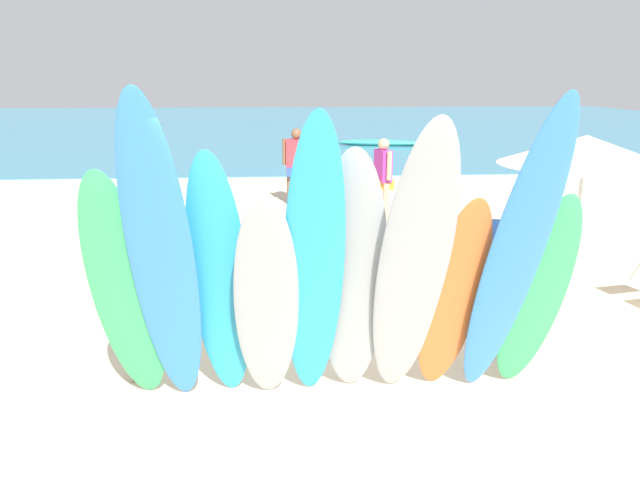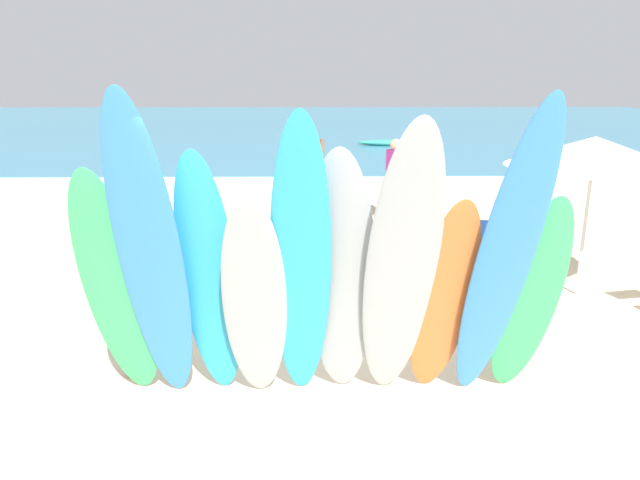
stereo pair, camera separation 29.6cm
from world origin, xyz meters
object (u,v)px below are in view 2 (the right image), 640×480
(surfboard_teal_2, at_px, (210,283))
(surfboard_orange_7, at_px, (443,303))
(surfboard_blue_1, at_px, (152,265))
(beachgoer_midbeach, at_px, (310,161))
(beach_chair_blue, at_px, (493,248))
(surfboard_grey_5, at_px, (341,283))
(surfboard_grey_6, at_px, (401,275))
(beach_umbrella, at_px, (594,152))
(surfboard_blue_8, at_px, (502,267))
(distant_boat, at_px, (400,143))
(surfboard_teal_4, at_px, (301,273))
(surfboard_green_0, at_px, (117,291))
(surfboard_green_9, at_px, (529,301))
(beachgoer_by_water, at_px, (395,174))
(surfboard_rack, at_px, (323,322))
(surfboard_grey_3, at_px, (255,305))

(surfboard_teal_2, distance_m, surfboard_orange_7, 1.91)
(surfboard_blue_1, distance_m, beachgoer_midbeach, 8.57)
(surfboard_blue_1, distance_m, beach_chair_blue, 5.26)
(surfboard_grey_5, height_order, surfboard_grey_6, surfboard_grey_6)
(surfboard_teal_2, relative_size, beach_umbrella, 1.11)
(surfboard_grey_6, bearing_deg, beachgoer_midbeach, 91.75)
(surfboard_grey_5, relative_size, surfboard_blue_8, 0.84)
(surfboard_orange_7, height_order, beachgoer_midbeach, surfboard_orange_7)
(surfboard_grey_5, relative_size, distant_boat, 0.67)
(beach_umbrella, bearing_deg, surfboard_blue_1, -149.06)
(surfboard_teal_4, bearing_deg, surfboard_blue_8, -2.96)
(surfboard_teal_4, bearing_deg, surfboard_green_0, 171.30)
(surfboard_green_0, relative_size, distant_boat, 0.63)
(surfboard_green_0, relative_size, surfboard_blue_1, 0.78)
(surfboard_green_9, xyz_separation_m, beachgoer_by_water, (-0.13, 6.76, -0.04))
(surfboard_grey_5, bearing_deg, surfboard_teal_4, -147.67)
(surfboard_green_0, bearing_deg, beachgoer_by_water, 69.14)
(surfboard_blue_1, bearing_deg, surfboard_grey_6, 1.02)
(beachgoer_midbeach, bearing_deg, distant_boat, -94.46)
(surfboard_rack, height_order, beach_chair_blue, beach_chair_blue)
(surfboard_grey_6, xyz_separation_m, surfboard_orange_7, (0.38, 0.16, -0.31))
(surfboard_teal_4, distance_m, beach_umbrella, 4.60)
(surfboard_blue_1, xyz_separation_m, surfboard_grey_6, (1.92, -0.01, -0.09))
(surfboard_rack, bearing_deg, surfboard_green_9, -18.93)
(beach_umbrella, bearing_deg, surfboard_teal_2, -148.55)
(surfboard_orange_7, relative_size, beachgoer_by_water, 1.27)
(surfboard_rack, height_order, distant_boat, surfboard_rack)
(surfboard_orange_7, distance_m, surfboard_green_9, 0.71)
(surfboard_teal_2, distance_m, beachgoer_midbeach, 8.33)
(surfboard_teal_2, bearing_deg, surfboard_teal_4, -11.39)
(surfboard_blue_1, distance_m, surfboard_blue_8, 2.69)
(surfboard_green_0, distance_m, surfboard_blue_8, 3.07)
(surfboard_blue_1, xyz_separation_m, surfboard_green_9, (3.01, 0.16, -0.39))
(surfboard_grey_3, bearing_deg, surfboard_rack, 48.32)
(surfboard_rack, bearing_deg, surfboard_teal_4, -104.03)
(surfboard_teal_2, distance_m, beachgoer_by_water, 7.18)
(surfboard_green_0, distance_m, beachgoer_midbeach, 8.44)
(surfboard_green_0, height_order, distant_boat, surfboard_green_0)
(surfboard_blue_8, bearing_deg, distant_boat, 77.47)
(surfboard_teal_4, bearing_deg, surfboard_grey_6, -0.65)
(beachgoer_midbeach, bearing_deg, surfboard_grey_6, 108.38)
(surfboard_orange_7, bearing_deg, surfboard_grey_5, 176.84)
(surfboard_teal_2, bearing_deg, surfboard_grey_3, -13.88)
(surfboard_grey_6, bearing_deg, surfboard_green_0, 172.34)
(surfboard_blue_1, bearing_deg, distant_boat, 77.12)
(surfboard_grey_5, bearing_deg, surfboard_green_0, -175.33)
(surfboard_teal_4, distance_m, beachgoer_midbeach, 8.49)
(distant_boat, bearing_deg, surfboard_blue_1, -104.08)
(surfboard_green_0, bearing_deg, surfboard_grey_3, -1.09)
(beach_chair_blue, height_order, beach_umbrella, beach_umbrella)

